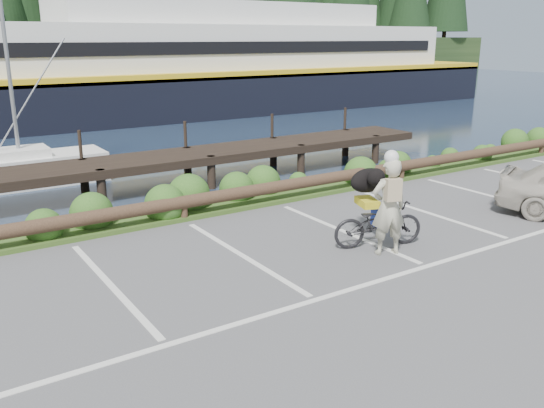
{
  "coord_description": "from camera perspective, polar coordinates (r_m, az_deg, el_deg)",
  "views": [
    {
      "loc": [
        -5.26,
        -7.13,
        4.1
      ],
      "look_at": [
        0.39,
        1.5,
        1.1
      ],
      "focal_mm": 38.0,
      "sensor_mm": 36.0,
      "label": 1
    }
  ],
  "objects": [
    {
      "name": "cyclist",
      "position": [
        11.29,
        11.48,
        -0.29
      ],
      "size": [
        0.81,
        0.66,
        1.91
      ],
      "primitive_type": "imported",
      "rotation": [
        0.0,
        0.0,
        2.8
      ],
      "color": "#BAB89E",
      "rests_on": "ground"
    },
    {
      "name": "dog",
      "position": [
        12.13,
        9.51,
        2.33
      ],
      "size": [
        0.7,
        0.98,
        0.51
      ],
      "primitive_type": "ellipsoid",
      "rotation": [
        0.0,
        0.0,
        1.23
      ],
      "color": "black",
      "rests_on": "bicycle"
    },
    {
      "name": "bicycle",
      "position": [
        11.8,
        10.47,
        -1.87
      ],
      "size": [
        1.98,
        1.23,
        0.98
      ],
      "primitive_type": "imported",
      "rotation": [
        0.0,
        0.0,
        1.23
      ],
      "color": "black",
      "rests_on": "ground"
    },
    {
      "name": "log_rail",
      "position": [
        13.49,
        -8.65,
        -1.66
      ],
      "size": [
        32.0,
        0.3,
        0.6
      ],
      "primitive_type": null,
      "color": "#443021",
      "rests_on": "ground"
    },
    {
      "name": "vegetation_strip",
      "position": [
        14.09,
        -9.85,
        -0.73
      ],
      "size": [
        34.0,
        1.6,
        0.1
      ],
      "primitive_type": "cube",
      "color": "#3D5B21",
      "rests_on": "ground"
    },
    {
      "name": "ground",
      "position": [
        9.76,
        2.93,
        -8.64
      ],
      "size": [
        72.0,
        72.0,
        0.0
      ],
      "primitive_type": "plane",
      "color": "#4D4D4F"
    }
  ]
}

